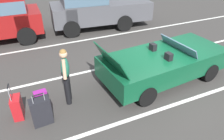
{
  "coord_description": "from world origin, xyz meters",
  "views": [
    {
      "loc": [
        -3.96,
        -4.74,
        3.96
      ],
      "look_at": [
        -1.81,
        0.05,
        0.75
      ],
      "focal_mm": 34.01,
      "sensor_mm": 36.0,
      "label": 1
    }
  ],
  "objects_px": {
    "suitcase_large_black": "(41,111)",
    "convertible_car": "(168,61)",
    "suitcase_small_carryon": "(41,99)",
    "traveler_person": "(66,74)",
    "suitcase_medium_bright": "(17,107)",
    "parked_pickup_truck_near": "(93,7)"
  },
  "relations": [
    {
      "from": "suitcase_large_black",
      "to": "convertible_car",
      "type": "bearing_deg",
      "value": -86.89
    },
    {
      "from": "convertible_car",
      "to": "suitcase_large_black",
      "type": "relative_size",
      "value": 4.51
    },
    {
      "from": "suitcase_small_carryon",
      "to": "traveler_person",
      "type": "relative_size",
      "value": 0.3
    },
    {
      "from": "suitcase_large_black",
      "to": "suitcase_medium_bright",
      "type": "distance_m",
      "value": 0.72
    },
    {
      "from": "suitcase_small_carryon",
      "to": "parked_pickup_truck_near",
      "type": "xyz_separation_m",
      "value": [
        3.47,
        5.31,
        0.86
      ]
    },
    {
      "from": "suitcase_small_carryon",
      "to": "traveler_person",
      "type": "distance_m",
      "value": 1.01
    },
    {
      "from": "convertible_car",
      "to": "suitcase_small_carryon",
      "type": "bearing_deg",
      "value": 172.77
    },
    {
      "from": "convertible_car",
      "to": "suitcase_medium_bright",
      "type": "bearing_deg",
      "value": 175.28
    },
    {
      "from": "traveler_person",
      "to": "convertible_car",
      "type": "bearing_deg",
      "value": 15.37
    },
    {
      "from": "suitcase_large_black",
      "to": "suitcase_small_carryon",
      "type": "xyz_separation_m",
      "value": [
        0.08,
        0.65,
        -0.12
      ]
    },
    {
      "from": "traveler_person",
      "to": "parked_pickup_truck_near",
      "type": "xyz_separation_m",
      "value": [
        2.73,
        5.4,
        0.18
      ]
    },
    {
      "from": "suitcase_small_carryon",
      "to": "parked_pickup_truck_near",
      "type": "relative_size",
      "value": 0.1
    },
    {
      "from": "suitcase_small_carryon",
      "to": "parked_pickup_truck_near",
      "type": "height_order",
      "value": "parked_pickup_truck_near"
    },
    {
      "from": "suitcase_large_black",
      "to": "traveler_person",
      "type": "relative_size",
      "value": 0.58
    },
    {
      "from": "convertible_car",
      "to": "parked_pickup_truck_near",
      "type": "xyz_separation_m",
      "value": [
        -0.6,
        5.49,
        0.51
      ]
    },
    {
      "from": "convertible_car",
      "to": "suitcase_small_carryon",
      "type": "distance_m",
      "value": 4.09
    },
    {
      "from": "convertible_car",
      "to": "suitcase_large_black",
      "type": "height_order",
      "value": "convertible_car"
    },
    {
      "from": "traveler_person",
      "to": "parked_pickup_truck_near",
      "type": "bearing_deg",
      "value": 80.11
    },
    {
      "from": "parked_pickup_truck_near",
      "to": "suitcase_small_carryon",
      "type": "bearing_deg",
      "value": 62.46
    },
    {
      "from": "convertible_car",
      "to": "suitcase_large_black",
      "type": "distance_m",
      "value": 4.18
    },
    {
      "from": "suitcase_small_carryon",
      "to": "traveler_person",
      "type": "bearing_deg",
      "value": 76.89
    },
    {
      "from": "suitcase_large_black",
      "to": "traveler_person",
      "type": "bearing_deg",
      "value": -58.81
    }
  ]
}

